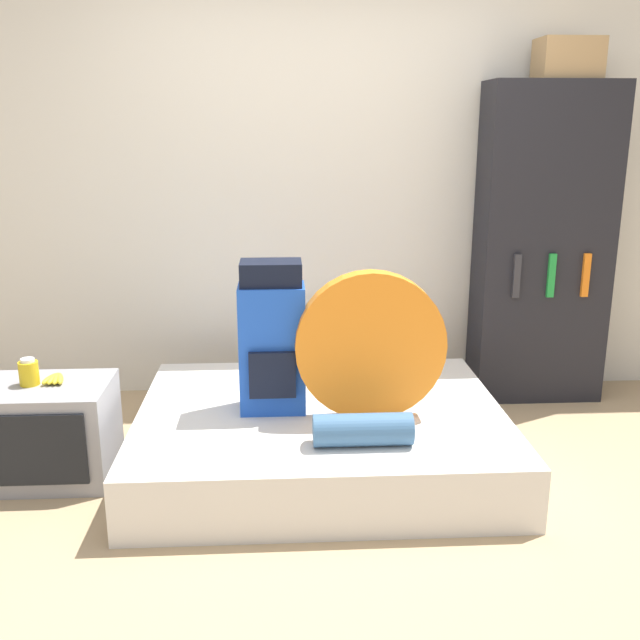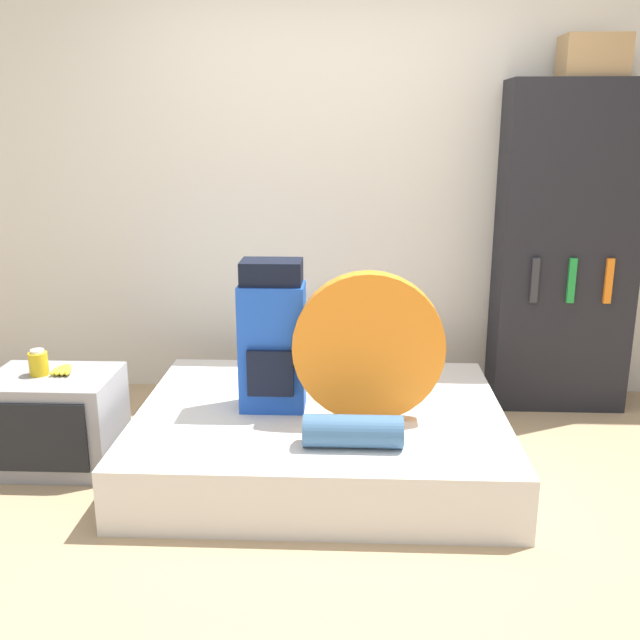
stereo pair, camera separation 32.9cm
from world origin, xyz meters
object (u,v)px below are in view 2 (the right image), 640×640
at_px(television, 55,420).
at_px(canister, 38,363).
at_px(cardboard_box, 593,56).
at_px(tent_bag, 368,347).
at_px(bookshelf, 565,250).
at_px(backpack, 272,338).
at_px(sleeping_roll, 353,431).

xyz_separation_m(television, canister, (-0.06, 0.01, 0.29)).
relative_size(television, cardboard_box, 1.77).
distance_m(tent_bag, bookshelf, 1.54).
xyz_separation_m(backpack, sleeping_roll, (0.39, -0.43, -0.28)).
distance_m(tent_bag, canister, 1.60).
height_order(backpack, canister, backpack).
height_order(tent_bag, bookshelf, bookshelf).
distance_m(backpack, canister, 1.14).
distance_m(backpack, bookshelf, 1.85).
bearing_deg(television, backpack, 4.38).
xyz_separation_m(backpack, television, (-1.07, -0.08, -0.41)).
bearing_deg(bookshelf, cardboard_box, 0.10).
bearing_deg(backpack, canister, -176.57).
xyz_separation_m(tent_bag, television, (-1.53, 0.03, -0.41)).
relative_size(television, canister, 4.70).
relative_size(sleeping_roll, television, 0.71).
xyz_separation_m(backpack, bookshelf, (1.61, 0.86, 0.30)).
relative_size(canister, cardboard_box, 0.38).
bearing_deg(sleeping_roll, backpack, 132.03).
bearing_deg(backpack, tent_bag, -14.02).
relative_size(tent_bag, bookshelf, 0.38).
relative_size(backpack, cardboard_box, 2.16).
distance_m(sleeping_roll, cardboard_box, 2.44).
relative_size(backpack, sleeping_roll, 1.70).
bearing_deg(tent_bag, backpack, 165.98).
bearing_deg(canister, television, -13.48).
bearing_deg(television, tent_bag, -1.22).
relative_size(backpack, bookshelf, 0.39).
height_order(television, canister, canister).
distance_m(backpack, sleeping_roll, 0.65).
distance_m(backpack, television, 1.15).
height_order(backpack, bookshelf, bookshelf).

